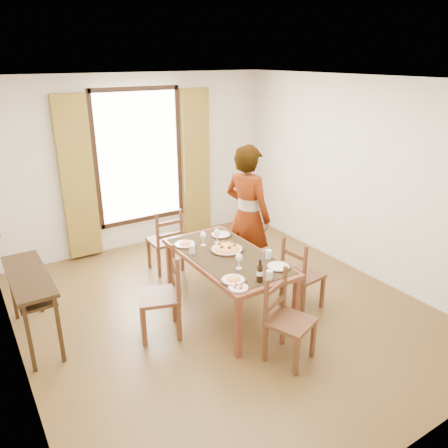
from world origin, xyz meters
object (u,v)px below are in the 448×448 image
console_table (29,284)px  dining_table (227,260)px  pasta_platter (227,247)px  man (247,216)px

console_table → dining_table: (2.07, -0.64, 0.00)m
dining_table → pasta_platter: bearing=60.9°
pasta_platter → console_table: bearing=165.9°
console_table → man: bearing=-2.7°
dining_table → man: bearing=38.7°
dining_table → pasta_platter: (0.06, 0.11, 0.12)m
console_table → dining_table: console_table is taller
console_table → man: (2.71, -0.13, 0.27)m
console_table → man: 2.73m
console_table → pasta_platter: size_ratio=3.00×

